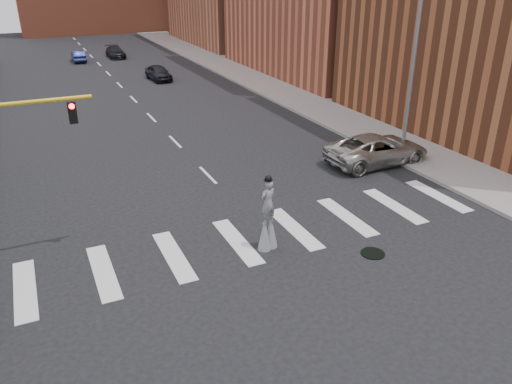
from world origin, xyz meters
name	(u,v)px	position (x,y,z in m)	size (l,w,h in m)	color
ground_plane	(278,246)	(0.00, 0.00, 0.00)	(160.00, 160.00, 0.00)	black
sidewalk_right	(275,87)	(12.50, 25.00, 0.09)	(5.00, 90.00, 0.18)	gray
manhole	(373,253)	(3.00, -2.00, 0.02)	(0.90, 0.90, 0.04)	black
streetlight	(411,70)	(10.90, 6.00, 4.90)	(2.05, 0.20, 9.00)	slate
stilt_performer	(268,220)	(-0.40, 0.08, 1.20)	(0.83, 0.60, 3.01)	#362315
suv_crossing	(377,149)	(9.00, 5.76, 0.81)	(2.68, 5.82, 1.62)	#A8A69F
car_near	(158,73)	(3.86, 32.63, 0.70)	(1.66, 4.12, 1.40)	black
car_mid	(78,56)	(-1.82, 46.53, 0.64)	(1.35, 3.86, 1.27)	navy
car_far	(115,52)	(2.55, 47.62, 0.64)	(1.80, 4.44, 1.29)	black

